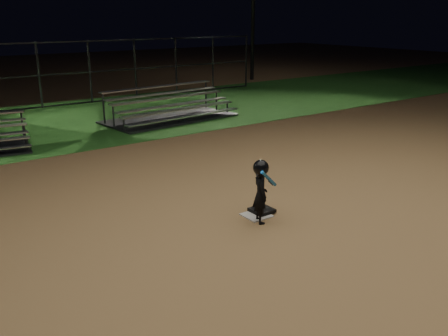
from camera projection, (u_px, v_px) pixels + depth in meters
The scene contains 7 objects.
ground at pixel (256, 216), 8.78m from camera, with size 80.00×80.00×0.00m, color #9C7346.
grass_strip at pixel (69, 121), 16.51m from camera, with size 60.00×8.00×0.01m, color #21561B.
home_plate at pixel (256, 215), 8.77m from camera, with size 0.45×0.45×0.02m, color beige.
batting_tee at pixel (262, 204), 8.86m from camera, with size 0.38×0.38×0.83m.
child_batter at pixel (261, 190), 8.34m from camera, with size 0.55×0.51×1.13m.
bleacher_right at pixel (170, 113), 16.71m from camera, with size 4.64×2.59×1.09m.
backstop_fence at pixel (39, 75), 18.45m from camera, with size 20.08×0.08×2.50m.
Camera 1 is at (-5.21, -6.23, 3.47)m, focal length 39.10 mm.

